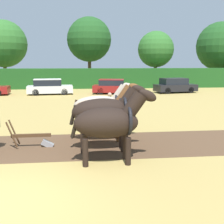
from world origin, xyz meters
name	(u,v)px	position (x,y,z in m)	size (l,w,h in m)	color
plowed_furrow_strip	(1,148)	(-1.12, 4.37, 0.00)	(25.13, 3.46, 0.01)	brown
hedgerow	(66,78)	(0.00, 27.91, 1.18)	(67.44, 1.75, 2.36)	#1E511E
tree_left	(3,44)	(-8.16, 32.34, 5.41)	(6.04, 6.04, 8.44)	#4C3823
tree_center_left	(89,40)	(2.89, 32.24, 6.02)	(5.84, 5.84, 8.96)	#4C3823
tree_center	(156,49)	(11.52, 30.69, 4.72)	(4.69, 4.69, 7.09)	brown
tree_center_right	(221,46)	(21.07, 32.10, 5.24)	(6.67, 6.67, 8.58)	#4C3823
draft_horse_lead_left	(110,122)	(2.77, 2.46, 1.31)	(2.75, 1.01, 2.40)	black
draft_horse_lead_right	(106,112)	(2.76, 3.75, 1.41)	(2.85, 1.01, 2.43)	black
draft_horse_trail_left	(104,109)	(2.77, 5.04, 1.28)	(2.97, 0.96, 2.39)	brown
draft_horse_trail_right	(101,105)	(2.76, 6.33, 1.26)	(2.92, 0.91, 2.32)	#B2A38E
plow	(35,139)	(0.13, 4.38, 0.32)	(1.68, 0.46, 1.13)	#4C331E
farmer_beside_team	(110,106)	(3.33, 8.31, 0.92)	(0.40, 0.58, 1.59)	#4C4C4C
parked_car_center_left	(49,87)	(-1.30, 21.69, 0.72)	(4.46, 2.13, 1.51)	silver
parked_car_center	(113,87)	(4.92, 21.66, 0.70)	(4.29, 2.48, 1.44)	maroon
parked_car_center_right	(175,86)	(11.36, 21.95, 0.72)	(4.49, 2.53, 1.50)	black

